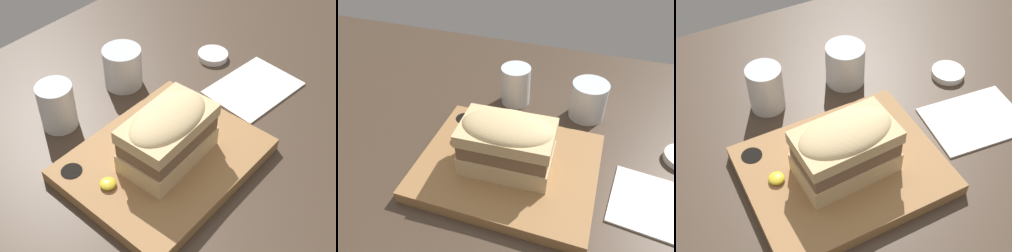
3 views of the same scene
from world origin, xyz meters
The scene contains 7 objects.
dining_table centered at (0.00, 0.00, 1.00)cm, with size 166.21×105.20×2.00cm.
serving_board centered at (-0.37, -0.06, 3.24)cm, with size 32.57×25.93×2.52cm.
sandwich centered at (-0.03, -0.85, 10.23)cm, with size 16.47×10.19×10.72cm.
mustard_dollop centered at (-11.06, 2.33, 5.00)cm, with size 2.71×2.71×1.08cm.
water_glass centered at (-5.24, 21.91, 5.99)cm, with size 6.79×6.79×9.18cm.
wine_glass centered at (11.65, 21.69, 6.01)cm, with size 7.96×7.96×8.45cm.
napkin centered at (28.12, 0.23, 2.20)cm, with size 19.47×14.96×0.40cm.
Camera 2 is at (12.68, -39.89, 48.91)cm, focal length 35.00 mm.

